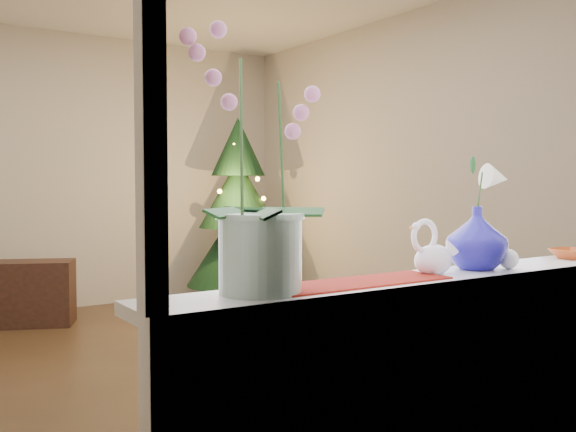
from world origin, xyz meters
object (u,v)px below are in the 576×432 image
object	(u,v)px
xmas_tree	(238,212)
orchid_pot	(260,161)
side_table	(28,293)
blue_vase	(477,233)
amber_dish	(573,254)
swan	(434,248)
paperweight	(509,259)

from	to	relation	value
xmas_tree	orchid_pot	bearing A→B (deg)	-118.08
orchid_pot	side_table	bearing A→B (deg)	87.31
blue_vase	amber_dish	xyz separation A→B (m)	(0.59, -0.00, -0.11)
swan	amber_dish	bearing A→B (deg)	-1.75
blue_vase	paperweight	bearing A→B (deg)	-29.35
orchid_pot	swan	size ratio (longest dim) A/B	3.52
swan	side_table	size ratio (longest dim) A/B	0.29
paperweight	side_table	distance (m)	4.46
xmas_tree	side_table	size ratio (longest dim) A/B	2.53
swan	blue_vase	size ratio (longest dim) A/B	0.81
xmas_tree	side_table	xyz separation A→B (m)	(-1.95, 0.24, -0.66)
paperweight	xmas_tree	world-z (taller)	xmas_tree
xmas_tree	blue_vase	bearing A→B (deg)	-106.86
paperweight	amber_dish	distance (m)	0.49
side_table	orchid_pot	bearing A→B (deg)	-68.73
blue_vase	amber_dish	distance (m)	0.61
paperweight	blue_vase	bearing A→B (deg)	150.65
xmas_tree	swan	bearing A→B (deg)	-109.75
orchid_pot	blue_vase	xyz separation A→B (m)	(0.93, -0.00, -0.25)
orchid_pot	amber_dish	distance (m)	1.57
paperweight	side_table	xyz separation A→B (m)	(-0.83, 4.33, -0.68)
orchid_pot	paperweight	world-z (taller)	orchid_pot
orchid_pot	side_table	world-z (taller)	orchid_pot
amber_dish	side_table	bearing A→B (deg)	107.19
blue_vase	paperweight	distance (m)	0.16
paperweight	xmas_tree	bearing A→B (deg)	74.75
blue_vase	amber_dish	world-z (taller)	blue_vase
orchid_pot	xmas_tree	xyz separation A→B (m)	(2.15, 4.03, -0.36)
swan	paperweight	distance (m)	0.34
orchid_pot	side_table	distance (m)	4.39
paperweight	xmas_tree	xyz separation A→B (m)	(1.11, 4.09, -0.01)
xmas_tree	amber_dish	bearing A→B (deg)	-98.82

